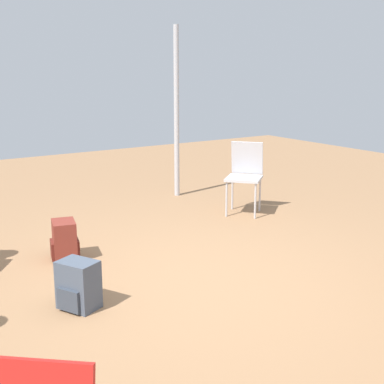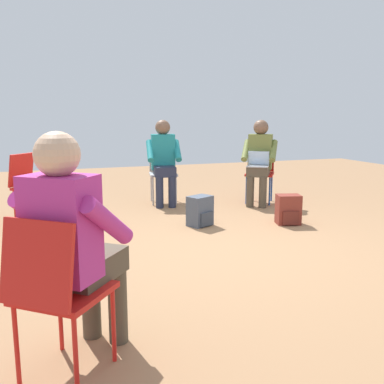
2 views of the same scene
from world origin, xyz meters
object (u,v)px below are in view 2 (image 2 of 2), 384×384
person_in_magenta (73,238)px  person_in_teal (164,158)px  chair_northeast (30,183)px  chair_northwest (55,287)px  chair_southeast (260,170)px  backpack_by_empty_chair (288,211)px  person_with_laptop (259,158)px  chair_east (163,170)px  backpack_near_laptop_user (200,213)px

person_in_magenta → person_in_teal: bearing=107.3°
chair_northeast → person_in_teal: 1.92m
chair_northwest → person_in_teal: 4.32m
chair_southeast → backpack_by_empty_chair: bearing=110.8°
chair_northeast → chair_northwest: (-3.47, -0.19, 0.00)m
chair_northeast → backpack_by_empty_chair: 3.18m
chair_northeast → chair_northwest: 3.48m
person_with_laptop → chair_northeast: bearing=35.4°
person_with_laptop → person_in_magenta: same height
chair_east → chair_northwest: same height
chair_northwest → person_in_magenta: bearing=90.0°
person_in_teal → backpack_by_empty_chair: size_ratio=3.44×
chair_northeast → person_in_teal: bearing=146.4°
chair_northwest → person_with_laptop: size_ratio=0.69×
person_in_teal → chair_east: bearing=-90.0°
chair_east → backpack_by_empty_chair: (-1.80, -1.08, -0.34)m
chair_northwest → chair_east: bearing=107.1°
person_in_magenta → backpack_by_empty_chair: (2.21, -2.65, -0.54)m
chair_east → chair_northwest: size_ratio=1.00×
person_in_teal → person_with_laptop: bearing=171.1°
chair_northeast → backpack_by_empty_chair: chair_northeast is taller
backpack_by_empty_chair → person_with_laptop: bearing=-10.7°
person_in_magenta → person_in_teal: (3.85, -1.55, 0.00)m
chair_east → person_in_magenta: person_in_magenta is taller
backpack_near_laptop_user → person_in_magenta: bearing=147.1°
chair_southeast → chair_east: 1.48m
chair_southeast → person_in_teal: 1.47m
chair_northwest → person_with_laptop: (3.53, -2.98, 0.20)m
chair_east → chair_northeast: bearing=29.7°
chair_northwest → backpack_by_empty_chair: (2.34, -2.76, -0.34)m
chair_east → backpack_by_empty_chair: chair_east is taller
person_with_laptop → person_in_teal: (0.45, 1.33, 0.00)m
backpack_by_empty_chair → person_in_magenta: bearing=129.8°
chair_east → person_with_laptop: bearing=164.5°
chair_northeast → chair_southeast: bearing=134.3°
person_with_laptop → person_in_teal: size_ratio=1.00×
person_in_teal → backpack_by_empty_chair: 2.05m
chair_southeast → chair_east: size_ratio=1.00×
chair_northwest → person_in_teal: size_ratio=0.69×
person_with_laptop → backpack_near_laptop_user: bearing=69.9°
chair_southeast → person_in_teal: (0.31, 1.43, 0.20)m
person_in_magenta → chair_northeast: bearing=134.2°
chair_northeast → person_in_magenta: bearing=45.9°
backpack_near_laptop_user → backpack_by_empty_chair: size_ratio=1.00×
person_in_magenta → person_in_teal: size_ratio=1.00×
backpack_near_laptop_user → person_with_laptop: bearing=-54.5°
person_in_teal → person_in_magenta: bearing=78.0°
chair_southeast → person_in_teal: bearing=22.0°
chair_east → chair_northeast: (-0.68, 1.87, 0.00)m
chair_east → backpack_by_empty_chair: bearing=130.8°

